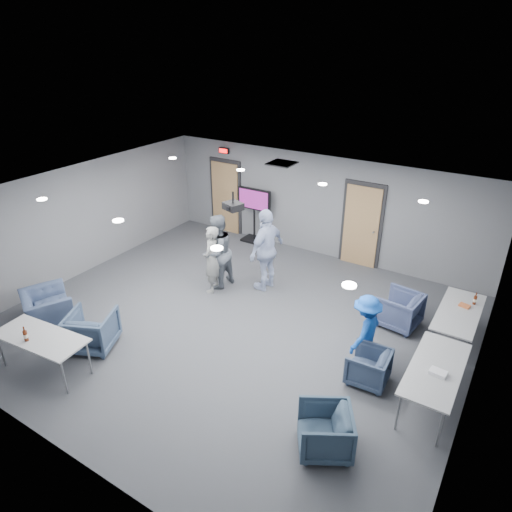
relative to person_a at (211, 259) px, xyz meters
The scene contains 29 objects.
floor 1.66m from the person_a, 35.25° to the right, with size 9.00×9.00×0.00m, color #393C41.
ceiling 2.39m from the person_a, 35.25° to the right, with size 9.00×9.00×0.00m, color white.
wall_back 3.42m from the person_a, 69.33° to the left, with size 9.00×0.02×2.70m, color slate.
wall_front 5.02m from the person_a, 76.18° to the right, with size 9.00×0.02×2.70m, color slate.
wall_left 3.46m from the person_a, 165.72° to the right, with size 0.02×8.00×2.70m, color slate.
wall_right 5.78m from the person_a, ahead, with size 0.02×8.00×2.70m, color slate.
door_left 3.61m from the person_a, 120.16° to the left, with size 1.06×0.17×2.24m.
door_right 3.93m from the person_a, 52.45° to the left, with size 1.06×0.17×2.24m.
exit_sign 3.94m from the person_a, 120.33° to the left, with size 0.32×0.08×0.16m.
hvac_diffuser 2.80m from the person_a, 70.55° to the left, with size 0.60×0.60×0.03m, color black.
downlights 2.38m from the person_a, 35.25° to the right, with size 6.18×3.78×0.02m.
person_a is the anchor object (origin of this frame).
person_b 0.26m from the person_a, 93.04° to the left, with size 0.87×0.68×1.79m, color slate.
person_c 1.28m from the person_a, 38.32° to the left, with size 1.15×0.48×1.96m, color silver.
person_d 3.95m from the person_a, ahead, with size 0.90×0.52×1.39m, color #1B4DAF.
chair_right_a 4.21m from the person_a, 12.20° to the left, with size 0.78×0.80×0.73m, color #3E486B.
chair_right_b 4.31m from the person_a, 14.75° to the right, with size 0.67×0.69×0.63m, color #34425A.
chair_right_c 5.00m from the person_a, 34.31° to the right, with size 0.74×0.76×0.69m, color #35485B.
chair_front_a 3.03m from the person_a, 102.23° to the right, with size 0.82×0.84×0.76m, color #3B4C66.
chair_front_b 3.59m from the person_a, 126.93° to the right, with size 1.02×0.89×0.66m, color #3E4D6C.
table_right_a 5.26m from the person_a, ahead, with size 0.73×1.74×0.73m.
table_right_b 5.30m from the person_a, 11.48° to the right, with size 0.76×1.83×0.73m.
table_front_left 3.93m from the person_a, 101.80° to the right, with size 1.77×0.87×0.73m.
bottle_front 4.13m from the person_a, 102.41° to the right, with size 0.07×0.07×0.28m.
bottle_right 5.53m from the person_a, 13.17° to the left, with size 0.07×0.07×0.26m.
snack_box 5.35m from the person_a, 11.49° to the left, with size 0.19×0.13×0.04m, color #CD6433.
wrapper 5.38m from the person_a, 12.84° to the right, with size 0.25×0.17×0.06m, color white.
tv_stand 2.98m from the person_a, 103.14° to the left, with size 1.02×0.49×1.57m.
projector 1.91m from the person_a, 24.80° to the right, with size 0.43×0.40×0.36m.
Camera 1 is at (4.59, -6.49, 5.45)m, focal length 32.00 mm.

